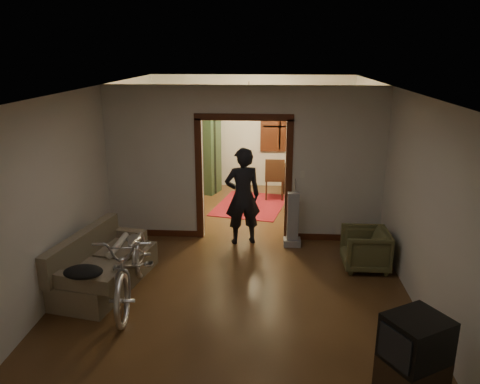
# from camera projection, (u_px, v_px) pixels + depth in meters

# --- Properties ---
(floor) EXTENTS (5.00, 8.50, 0.01)m
(floor) POSITION_uv_depth(u_px,v_px,m) (241.00, 253.00, 8.11)
(floor) COLOR #3C2513
(floor) RESTS_ON ground
(ceiling) EXTENTS (5.00, 8.50, 0.01)m
(ceiling) POSITION_uv_depth(u_px,v_px,m) (241.00, 88.00, 7.29)
(ceiling) COLOR white
(ceiling) RESTS_ON floor
(wall_back) EXTENTS (5.00, 0.02, 2.80)m
(wall_back) POSITION_uv_depth(u_px,v_px,m) (252.00, 132.00, 11.76)
(wall_back) COLOR beige
(wall_back) RESTS_ON floor
(wall_left) EXTENTS (0.02, 8.50, 2.80)m
(wall_left) POSITION_uv_depth(u_px,v_px,m) (93.00, 173.00, 7.86)
(wall_left) COLOR beige
(wall_left) RESTS_ON floor
(wall_right) EXTENTS (0.02, 8.50, 2.80)m
(wall_right) POSITION_uv_depth(u_px,v_px,m) (396.00, 178.00, 7.54)
(wall_right) COLOR beige
(wall_right) RESTS_ON floor
(partition_wall) EXTENTS (5.00, 0.14, 2.80)m
(partition_wall) POSITION_uv_depth(u_px,v_px,m) (244.00, 164.00, 8.42)
(partition_wall) COLOR beige
(partition_wall) RESTS_ON floor
(door_casing) EXTENTS (1.74, 0.20, 2.32)m
(door_casing) POSITION_uv_depth(u_px,v_px,m) (244.00, 180.00, 8.50)
(door_casing) COLOR #3C1A0D
(door_casing) RESTS_ON floor
(far_window) EXTENTS (0.98, 0.06, 1.28)m
(far_window) POSITION_uv_depth(u_px,v_px,m) (280.00, 126.00, 11.63)
(far_window) COLOR black
(far_window) RESTS_ON wall_back
(chandelier) EXTENTS (0.24, 0.24, 0.24)m
(chandelier) POSITION_uv_depth(u_px,v_px,m) (249.00, 101.00, 9.81)
(chandelier) COLOR #FFE0A5
(chandelier) RESTS_ON ceiling
(light_switch) EXTENTS (0.08, 0.01, 0.12)m
(light_switch) POSITION_uv_depth(u_px,v_px,m) (302.00, 175.00, 8.32)
(light_switch) COLOR silver
(light_switch) RESTS_ON partition_wall
(sofa) EXTENTS (1.15, 1.94, 0.83)m
(sofa) POSITION_uv_depth(u_px,v_px,m) (105.00, 260.00, 6.88)
(sofa) COLOR brown
(sofa) RESTS_ON floor
(rolled_paper) EXTENTS (0.10, 0.79, 0.10)m
(rolled_paper) POSITION_uv_depth(u_px,v_px,m) (118.00, 245.00, 7.12)
(rolled_paper) COLOR beige
(rolled_paper) RESTS_ON sofa
(jacket) EXTENTS (0.50, 0.38, 0.15)m
(jacket) POSITION_uv_depth(u_px,v_px,m) (83.00, 272.00, 5.93)
(jacket) COLOR black
(jacket) RESTS_ON sofa
(bicycle) EXTENTS (0.96, 2.16, 1.10)m
(bicycle) POSITION_uv_depth(u_px,v_px,m) (132.00, 263.00, 6.48)
(bicycle) COLOR silver
(bicycle) RESTS_ON floor
(armchair) EXTENTS (0.72, 0.70, 0.65)m
(armchair) POSITION_uv_depth(u_px,v_px,m) (365.00, 249.00, 7.47)
(armchair) COLOR brown
(armchair) RESTS_ON floor
(tv_stand) EXTENTS (0.72, 0.71, 0.50)m
(tv_stand) POSITION_uv_depth(u_px,v_px,m) (411.00, 380.00, 4.63)
(tv_stand) COLOR black
(tv_stand) RESTS_ON floor
(crt_tv) EXTENTS (0.72, 0.70, 0.47)m
(crt_tv) POSITION_uv_depth(u_px,v_px,m) (416.00, 340.00, 4.49)
(crt_tv) COLOR black
(crt_tv) RESTS_ON tv_stand
(vacuum) EXTENTS (0.35, 0.30, 0.99)m
(vacuum) POSITION_uv_depth(u_px,v_px,m) (293.00, 219.00, 8.29)
(vacuum) COLOR gray
(vacuum) RESTS_ON floor
(person) EXTENTS (0.74, 0.58, 1.77)m
(person) POSITION_uv_depth(u_px,v_px,m) (243.00, 196.00, 8.31)
(person) COLOR black
(person) RESTS_ON floor
(oriental_rug) EXTENTS (1.80, 2.15, 0.01)m
(oriental_rug) POSITION_uv_depth(u_px,v_px,m) (251.00, 205.00, 10.59)
(oriental_rug) COLOR maroon
(oriental_rug) RESTS_ON floor
(locker) EXTENTS (1.13, 0.86, 2.00)m
(locker) POSITION_uv_depth(u_px,v_px,m) (198.00, 151.00, 11.39)
(locker) COLOR #263A23
(locker) RESTS_ON floor
(globe) EXTENTS (0.28, 0.28, 0.28)m
(globe) POSITION_uv_depth(u_px,v_px,m) (197.00, 113.00, 11.12)
(globe) COLOR #1E5972
(globe) RESTS_ON locker
(desk) EXTENTS (1.00, 0.72, 0.67)m
(desk) POSITION_uv_depth(u_px,v_px,m) (301.00, 179.00, 11.50)
(desk) COLOR #311C10
(desk) RESTS_ON floor
(desk_chair) EXTENTS (0.46, 0.46, 0.99)m
(desk_chair) POSITION_uv_depth(u_px,v_px,m) (275.00, 178.00, 10.95)
(desk_chair) COLOR #311C10
(desk_chair) RESTS_ON floor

